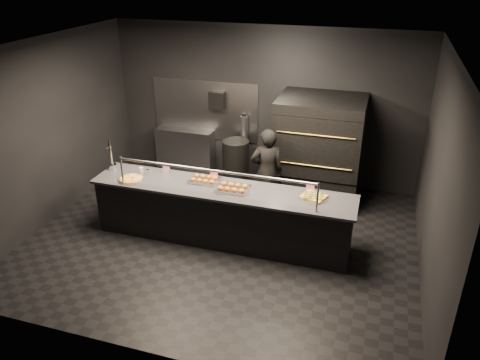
{
  "coord_description": "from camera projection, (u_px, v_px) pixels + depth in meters",
  "views": [
    {
      "loc": [
        2.15,
        -5.98,
        4.13
      ],
      "look_at": [
        0.24,
        0.2,
        1.0
      ],
      "focal_mm": 35.0,
      "sensor_mm": 36.0,
      "label": 1
    }
  ],
  "objects": [
    {
      "name": "slider_tray_a",
      "position": [
        204.0,
        179.0,
        7.32
      ],
      "size": [
        0.49,
        0.38,
        0.07
      ],
      "color": "silver",
      "rests_on": "service_counter"
    },
    {
      "name": "worker",
      "position": [
        267.0,
        171.0,
        8.01
      ],
      "size": [
        0.66,
        0.54,
        1.54
      ],
      "primitive_type": "imported",
      "rotation": [
        0.0,
        0.0,
        3.5
      ],
      "color": "black",
      "rests_on": "ground"
    },
    {
      "name": "tent_cards",
      "position": [
        228.0,
        176.0,
        7.32
      ],
      "size": [
        2.48,
        0.04,
        0.15
      ],
      "color": "white",
      "rests_on": "service_counter"
    },
    {
      "name": "prep_shelf",
      "position": [
        186.0,
        150.0,
        9.74
      ],
      "size": [
        1.2,
        0.35,
        0.9
      ],
      "primitive_type": "cube",
      "color": "#99999E",
      "rests_on": "ground"
    },
    {
      "name": "square_pizza",
      "position": [
        314.0,
        197.0,
        6.82
      ],
      "size": [
        0.43,
        0.43,
        0.05
      ],
      "color": "silver",
      "rests_on": "service_counter"
    },
    {
      "name": "condiment_jar",
      "position": [
        143.0,
        171.0,
        7.54
      ],
      "size": [
        0.17,
        0.07,
        0.11
      ],
      "color": "silver",
      "rests_on": "service_counter"
    },
    {
      "name": "service_counter",
      "position": [
        222.0,
        214.0,
        7.32
      ],
      "size": [
        4.1,
        0.78,
        1.37
      ],
      "color": "black",
      "rests_on": "ground"
    },
    {
      "name": "slider_tray_b",
      "position": [
        233.0,
        188.0,
        7.05
      ],
      "size": [
        0.57,
        0.47,
        0.08
      ],
      "color": "silver",
      "rests_on": "service_counter"
    },
    {
      "name": "trash_bin",
      "position": [
        236.0,
        162.0,
        9.21
      ],
      "size": [
        0.52,
        0.52,
        0.87
      ],
      "primitive_type": "cylinder",
      "color": "black",
      "rests_on": "ground"
    },
    {
      "name": "round_pizza",
      "position": [
        131.0,
        179.0,
        7.37
      ],
      "size": [
        0.42,
        0.42,
        0.03
      ],
      "color": "silver",
      "rests_on": "service_counter"
    },
    {
      "name": "fire_extinguisher",
      "position": [
        244.0,
        127.0,
        9.21
      ],
      "size": [
        0.14,
        0.14,
        0.51
      ],
      "color": "#B2B2B7",
      "rests_on": "room"
    },
    {
      "name": "room",
      "position": [
        220.0,
        152.0,
        6.91
      ],
      "size": [
        6.04,
        6.0,
        3.0
      ],
      "color": "black",
      "rests_on": "ground"
    },
    {
      "name": "pizza_oven",
      "position": [
        319.0,
        149.0,
        8.41
      ],
      "size": [
        1.5,
        1.23,
        1.91
      ],
      "color": "black",
      "rests_on": "ground"
    },
    {
      "name": "towel_dispenser",
      "position": [
        217.0,
        100.0,
        9.14
      ],
      "size": [
        0.3,
        0.2,
        0.35
      ],
      "primitive_type": "cube",
      "color": "black",
      "rests_on": "room"
    },
    {
      "name": "beer_tap",
      "position": [
        112.0,
        160.0,
        7.68
      ],
      "size": [
        0.15,
        0.21,
        0.56
      ],
      "color": "silver",
      "rests_on": "service_counter"
    }
  ]
}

